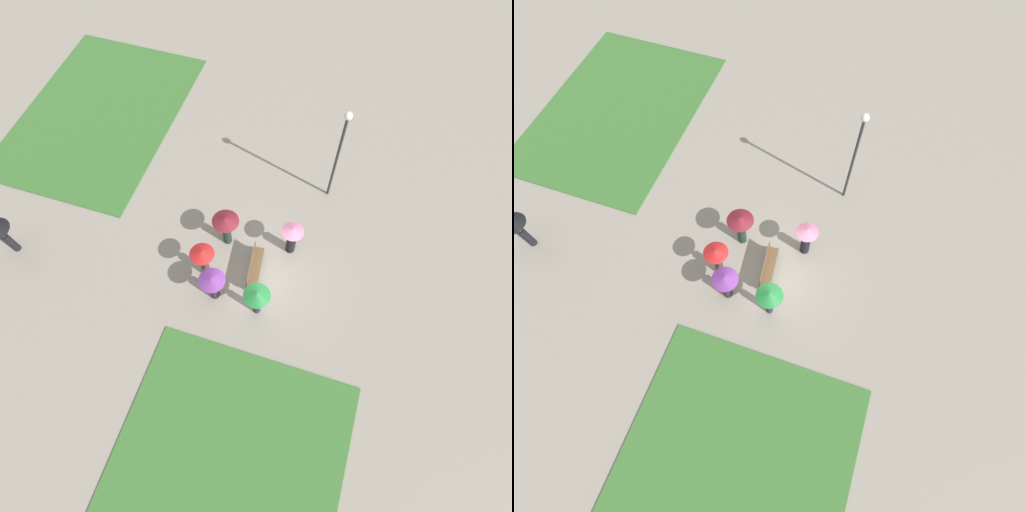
% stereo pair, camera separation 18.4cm
% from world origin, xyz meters
% --- Properties ---
extents(ground_plane, '(90.00, 90.00, 0.00)m').
position_xyz_m(ground_plane, '(0.00, 0.00, 0.00)').
color(ground_plane, gray).
extents(lawn_patch_near, '(7.17, 7.77, 0.06)m').
position_xyz_m(lawn_patch_near, '(-6.96, -1.04, 0.03)').
color(lawn_patch_near, '#386B2D').
rests_on(lawn_patch_near, ground_plane).
extents(lawn_patch_far, '(10.98, 7.68, 0.06)m').
position_xyz_m(lawn_patch_far, '(6.15, 10.70, 0.03)').
color(lawn_patch_far, '#386B2D').
rests_on(lawn_patch_far, ground_plane).
extents(park_bench, '(1.98, 0.65, 0.90)m').
position_xyz_m(park_bench, '(-0.06, 0.28, 0.48)').
color(park_bench, brown).
rests_on(park_bench, ground_plane).
extents(lamp_post, '(0.32, 0.32, 4.92)m').
position_xyz_m(lamp_post, '(4.83, -1.78, 3.12)').
color(lamp_post, '#2D2D30').
rests_on(lamp_post, ground_plane).
extents(crowd_person_purple, '(1.05, 1.05, 1.75)m').
position_xyz_m(crowd_person_purple, '(-1.52, 1.47, 1.21)').
color(crowd_person_purple, '#2D2333').
rests_on(crowd_person_purple, ground_plane).
extents(crowd_person_red, '(0.99, 0.99, 1.89)m').
position_xyz_m(crowd_person_red, '(-0.65, 2.18, 1.32)').
color(crowd_person_red, '#47382D').
rests_on(crowd_person_red, ground_plane).
extents(crowd_person_green, '(1.03, 1.03, 1.91)m').
position_xyz_m(crowd_person_green, '(-1.62, -0.35, 1.48)').
color(crowd_person_green, '#2D2333').
rests_on(crowd_person_green, ground_plane).
extents(crowd_person_pink, '(0.91, 0.91, 1.74)m').
position_xyz_m(crowd_person_pink, '(1.45, -0.89, 1.10)').
color(crowd_person_pink, black).
rests_on(crowd_person_pink, ground_plane).
extents(crowd_person_maroon, '(1.11, 1.11, 1.85)m').
position_xyz_m(crowd_person_maroon, '(1.04, 1.82, 1.33)').
color(crowd_person_maroon, '#1E3328').
rests_on(crowd_person_maroon, ground_plane).
extents(lone_walker_far_path, '(1.10, 1.10, 1.92)m').
position_xyz_m(lone_walker_far_path, '(-2.09, 10.42, 1.47)').
color(lone_walker_far_path, black).
rests_on(lone_walker_far_path, ground_plane).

